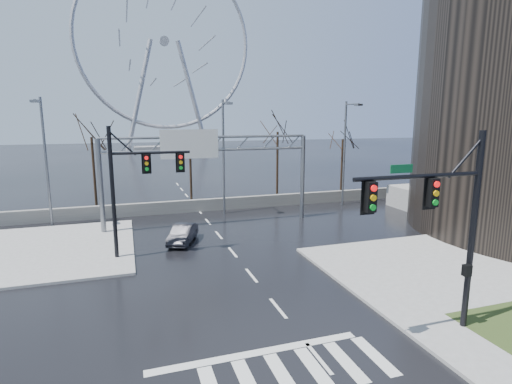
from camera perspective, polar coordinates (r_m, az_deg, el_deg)
name	(u,v)px	position (r m, az deg, el deg)	size (l,w,h in m)	color
ground	(278,308)	(18.76, 3.17, -16.24)	(260.00, 260.00, 0.00)	black
sidewalk_right_ext	(428,266)	(25.29, 23.35, -9.69)	(12.00, 10.00, 0.15)	gray
sidewalk_far	(53,249)	(29.23, -27.05, -7.30)	(10.00, 12.00, 0.15)	gray
barrier_wall	(199,205)	(36.96, -8.12, -1.90)	(52.00, 0.50, 1.10)	slate
signal_mast_near	(447,215)	(16.53, 25.62, -3.01)	(5.52, 0.41, 8.00)	black
signal_mast_far	(132,180)	(24.81, -17.28, 1.68)	(4.72, 0.41, 8.00)	black
sign_gantry	(204,161)	(31.25, -7.39, 4.45)	(16.36, 0.40, 7.60)	slate
streetlight_left	(44,152)	(34.34, -27.98, 5.04)	(0.50, 2.55, 10.00)	slate
streetlight_mid	(224,148)	(34.81, -4.55, 6.29)	(0.50, 2.55, 10.00)	slate
streetlight_right	(346,145)	(39.38, 12.79, 6.55)	(0.50, 2.55, 10.00)	slate
tree_left	(92,146)	(39.26, -22.37, 6.15)	(3.75, 3.75, 7.50)	black
tree_center	(190,151)	(40.68, -9.41, 5.78)	(3.25, 3.25, 6.50)	black
tree_right	(278,140)	(41.97, 3.10, 7.48)	(3.90, 3.90, 7.80)	black
tree_far_right	(343,145)	(45.95, 12.26, 6.52)	(3.40, 3.40, 6.80)	black
ferris_wheel	(165,49)	(112.54, -12.94, 19.33)	(45.00, 6.00, 50.91)	gray
car	(183,234)	(27.97, -10.42, -5.91)	(1.30, 3.73, 1.23)	black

